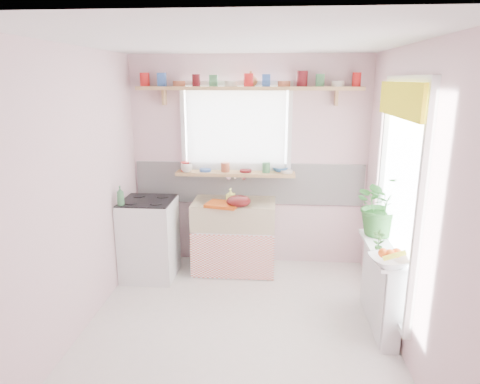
{
  "coord_description": "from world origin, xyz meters",
  "views": [
    {
      "loc": [
        0.31,
        -3.43,
        2.22
      ],
      "look_at": [
        -0.02,
        0.55,
        1.16
      ],
      "focal_mm": 32.0,
      "sensor_mm": 36.0,
      "label": 1
    }
  ],
  "objects": [
    {
      "name": "windowsill",
      "position": [
        -0.15,
        1.48,
        1.14
      ],
      "size": [
        1.4,
        0.22,
        0.04
      ],
      "primitive_type": "cube",
      "color": "tan",
      "rests_on": "room"
    },
    {
      "name": "cooker_bottle",
      "position": [
        -1.32,
        0.83,
        1.02
      ],
      "size": [
        0.09,
        0.09,
        0.21
      ],
      "primitive_type": "imported",
      "rotation": [
        0.0,
        0.0,
        0.15
      ],
      "color": "#3D7A4A",
      "rests_on": "cooker"
    },
    {
      "name": "sill_cup",
      "position": [
        -0.72,
        1.42,
        1.21
      ],
      "size": [
        0.14,
        0.14,
        0.11
      ],
      "primitive_type": "imported",
      "rotation": [
        0.0,
        0.0,
        -0.02
      ],
      "color": "beige",
      "rests_on": "windowsill"
    },
    {
      "name": "pine_shelf",
      "position": [
        0.0,
        1.47,
        2.12
      ],
      "size": [
        2.52,
        0.24,
        0.04
      ],
      "primitive_type": "cube",
      "color": "tan",
      "rests_on": "room"
    },
    {
      "name": "shelf_vase",
      "position": [
        0.02,
        1.53,
        2.22
      ],
      "size": [
        0.17,
        0.17,
        0.17
      ],
      "primitive_type": "imported",
      "rotation": [
        0.0,
        0.0,
        0.04
      ],
      "color": "#B26636",
      "rests_on": "pine_shelf"
    },
    {
      "name": "colander",
      "position": [
        -0.08,
        1.1,
        0.91
      ],
      "size": [
        0.33,
        0.33,
        0.12
      ],
      "primitive_type": "ellipsoid",
      "rotation": [
        0.0,
        0.0,
        0.24
      ],
      "color": "#5B0F10",
      "rests_on": "sink_unit"
    },
    {
      "name": "jade_plant",
      "position": [
        1.33,
        0.53,
        1.07
      ],
      "size": [
        0.64,
        0.58,
        0.6
      ],
      "primitive_type": "imported",
      "rotation": [
        0.0,
        0.0,
        0.25
      ],
      "color": "#2F712D",
      "rests_on": "radiator_ledge"
    },
    {
      "name": "fruit_bowl",
      "position": [
        1.24,
        -0.18,
        0.81
      ],
      "size": [
        0.38,
        0.38,
        0.08
      ],
      "primitive_type": "imported",
      "rotation": [
        0.0,
        0.0,
        0.25
      ],
      "color": "silver",
      "rests_on": "radiator_ledge"
    },
    {
      "name": "sink_unit",
      "position": [
        -0.15,
        1.29,
        0.43
      ],
      "size": [
        0.95,
        0.65,
        1.11
      ],
      "color": "white",
      "rests_on": "ground"
    },
    {
      "name": "room",
      "position": [
        0.66,
        0.86,
        1.37
      ],
      "size": [
        3.2,
        3.2,
        3.2
      ],
      "color": "white",
      "rests_on": "ground"
    },
    {
      "name": "cooker",
      "position": [
        -1.1,
        1.05,
        0.46
      ],
      "size": [
        0.58,
        0.58,
        0.93
      ],
      "color": "white",
      "rests_on": "ground"
    },
    {
      "name": "herb_pot",
      "position": [
        1.21,
        0.08,
        0.88
      ],
      "size": [
        0.13,
        0.11,
        0.2
      ],
      "primitive_type": "imported",
      "rotation": [
        0.0,
        0.0,
        -0.4
      ],
      "color": "#316528",
      "rests_on": "radiator_ledge"
    },
    {
      "name": "sill_crockery",
      "position": [
        -0.2,
        1.48,
        1.21
      ],
      "size": [
        1.35,
        0.11,
        0.12
      ],
      "color": "red",
      "rests_on": "windowsill"
    },
    {
      "name": "soap_bottle_sink",
      "position": [
        -0.18,
        1.18,
        0.94
      ],
      "size": [
        0.1,
        0.1,
        0.18
      ],
      "primitive_type": "imported",
      "rotation": [
        0.0,
        0.0,
        -0.27
      ],
      "color": "#F6FF71",
      "rests_on": "sink_unit"
    },
    {
      "name": "shelf_crockery",
      "position": [
        -0.02,
        1.47,
        2.19
      ],
      "size": [
        2.47,
        0.11,
        0.12
      ],
      "color": "red",
      "rests_on": "pine_shelf"
    },
    {
      "name": "sill_bowl",
      "position": [
        0.38,
        1.54,
        1.19
      ],
      "size": [
        0.22,
        0.22,
        0.06
      ],
      "primitive_type": "imported",
      "rotation": [
        0.0,
        0.0,
        -0.29
      ],
      "color": "#2D5C93",
      "rests_on": "windowsill"
    },
    {
      "name": "radiator_ledge",
      "position": [
        1.3,
        0.2,
        0.4
      ],
      "size": [
        0.22,
        0.95,
        0.78
      ],
      "color": "white",
      "rests_on": "ground"
    },
    {
      "name": "fruit",
      "position": [
        1.25,
        -0.18,
        0.87
      ],
      "size": [
        0.2,
        0.14,
        0.1
      ],
      "color": "#FF5D15",
      "rests_on": "fruit_bowl"
    },
    {
      "name": "dish_tray",
      "position": [
        -0.26,
        1.1,
        0.87
      ],
      "size": [
        0.41,
        0.34,
        0.04
      ],
      "primitive_type": "cube",
      "rotation": [
        0.0,
        0.0,
        -0.24
      ],
      "color": "#D65513",
      "rests_on": "sink_unit"
    }
  ]
}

